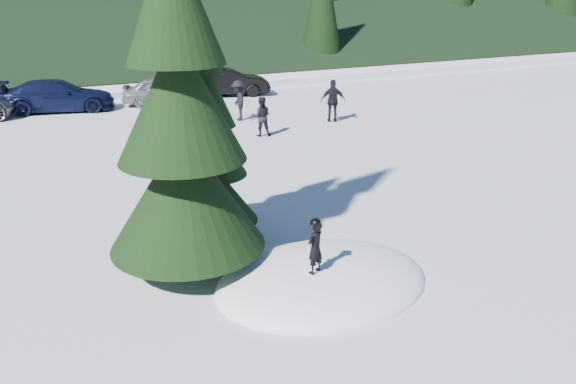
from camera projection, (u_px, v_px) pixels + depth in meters
name	position (u px, v px, depth m)	size (l,w,h in m)	color
ground	(322.00, 283.00, 11.38)	(200.00, 200.00, 0.00)	white
snow_mound	(322.00, 283.00, 11.38)	(4.48, 3.52, 0.96)	white
spruce_tall	(180.00, 115.00, 10.82)	(3.20, 3.20, 8.60)	#321F10
spruce_short	(209.00, 152.00, 12.83)	(2.20, 2.20, 5.37)	#321F10
child_skier	(315.00, 247.00, 10.62)	(0.38, 0.25, 1.05)	black
adult_0	(261.00, 116.00, 22.47)	(0.77, 0.60, 1.59)	black
adult_1	(333.00, 101.00, 24.84)	(1.10, 0.46, 1.87)	black
adult_2	(239.00, 100.00, 25.12)	(1.16, 0.67, 1.80)	black
car_3	(58.00, 96.00, 27.07)	(2.12, 5.21, 1.51)	black
car_4	(164.00, 91.00, 28.55)	(1.68, 4.17, 1.42)	gray
car_5	(227.00, 82.00, 31.02)	(1.61, 4.61, 1.52)	black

